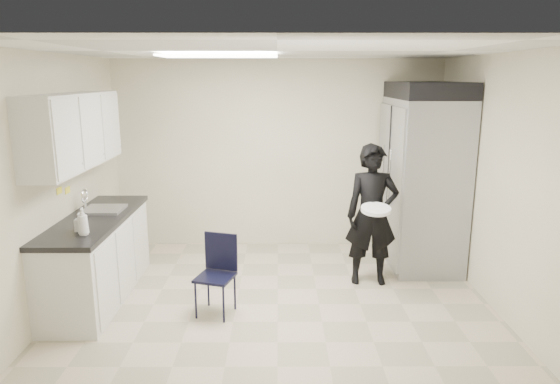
{
  "coord_description": "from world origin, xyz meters",
  "views": [
    {
      "loc": [
        0.01,
        -4.9,
        2.36
      ],
      "look_at": [
        0.03,
        0.2,
        1.18
      ],
      "focal_mm": 32.0,
      "sensor_mm": 36.0,
      "label": 1
    }
  ],
  "objects_px": {
    "lower_counter": "(98,260)",
    "folding_chair": "(215,277)",
    "commercial_fridge": "(422,183)",
    "man_tuxedo": "(372,215)"
  },
  "relations": [
    {
      "from": "lower_counter",
      "to": "folding_chair",
      "type": "bearing_deg",
      "value": -17.35
    },
    {
      "from": "commercial_fridge",
      "to": "folding_chair",
      "type": "distance_m",
      "value": 2.95
    },
    {
      "from": "lower_counter",
      "to": "man_tuxedo",
      "type": "distance_m",
      "value": 3.08
    },
    {
      "from": "lower_counter",
      "to": "commercial_fridge",
      "type": "xyz_separation_m",
      "value": [
        3.78,
        1.07,
        0.62
      ]
    },
    {
      "from": "lower_counter",
      "to": "man_tuxedo",
      "type": "bearing_deg",
      "value": 7.49
    },
    {
      "from": "commercial_fridge",
      "to": "man_tuxedo",
      "type": "distance_m",
      "value": 1.04
    },
    {
      "from": "lower_counter",
      "to": "commercial_fridge",
      "type": "relative_size",
      "value": 0.9
    },
    {
      "from": "lower_counter",
      "to": "man_tuxedo",
      "type": "relative_size",
      "value": 1.16
    },
    {
      "from": "folding_chair",
      "to": "man_tuxedo",
      "type": "distance_m",
      "value": 1.94
    },
    {
      "from": "man_tuxedo",
      "to": "folding_chair",
      "type": "bearing_deg",
      "value": -153.2
    }
  ]
}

